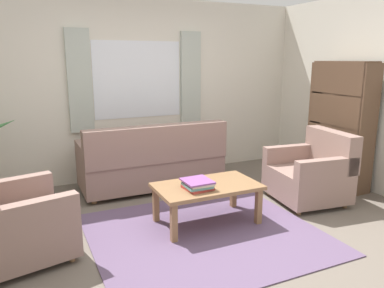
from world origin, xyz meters
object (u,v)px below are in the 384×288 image
(armchair_left, at_px, (12,222))
(couch, at_px, (153,162))
(book_stack_on_table, at_px, (198,184))
(armchair_right, at_px, (312,173))
(bookshelf, at_px, (340,123))
(coffee_table, at_px, (207,190))

(armchair_left, bearing_deg, couch, -66.41)
(book_stack_on_table, bearing_deg, armchair_right, 4.26)
(armchair_right, xyz_separation_m, book_stack_on_table, (-1.64, -0.12, 0.13))
(bookshelf, bearing_deg, book_stack_on_table, 100.30)
(armchair_right, relative_size, coffee_table, 0.85)
(armchair_right, bearing_deg, armchair_left, -83.25)
(book_stack_on_table, distance_m, bookshelf, 2.43)
(couch, distance_m, armchair_right, 2.08)
(coffee_table, bearing_deg, book_stack_on_table, -153.30)
(book_stack_on_table, xyz_separation_m, bookshelf, (2.36, 0.43, 0.40))
(couch, height_order, armchair_left, couch)
(armchair_left, height_order, book_stack_on_table, armchair_left)
(armchair_left, xyz_separation_m, bookshelf, (4.10, 0.31, 0.54))
(armchair_left, relative_size, bookshelf, 0.58)
(armchair_right, relative_size, bookshelf, 0.54)
(armchair_left, height_order, bookshelf, bookshelf)
(couch, bearing_deg, book_stack_on_table, 90.48)
(couch, bearing_deg, armchair_left, 36.31)
(armchair_right, xyz_separation_m, bookshelf, (0.72, 0.31, 0.54))
(coffee_table, bearing_deg, bookshelf, 9.10)
(couch, relative_size, armchair_right, 2.04)
(coffee_table, bearing_deg, armchair_right, 1.82)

